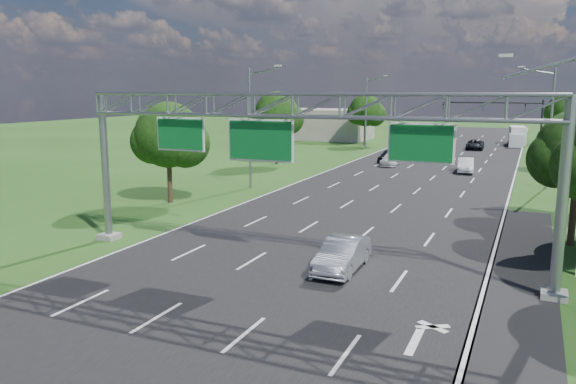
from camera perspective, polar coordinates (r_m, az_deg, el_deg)
The scene contains 19 objects.
ground at distance 43.77m, azimuth 9.65°, elevation -0.60°, with size 220.00×220.00×0.00m, color #234514.
road at distance 43.77m, azimuth 9.65°, elevation -0.60°, with size 18.00×180.00×0.02m, color black.
road_flare at distance 27.00m, azimuth 22.51°, elevation -8.14°, with size 3.00×30.00×0.02m, color black.
sign_gantry at distance 25.79m, azimuth 0.88°, elevation 7.45°, with size 23.50×1.00×9.56m.
traffic_signal at distance 76.85m, azimuth 21.78°, elevation 7.35°, with size 12.21×0.24×7.00m.
streetlight_l_near at distance 47.08m, azimuth -3.69°, elevation 7.13°, with size 2.97×0.22×10.16m.
streetlight_l_far at distance 79.77m, azimuth 8.07°, elevation 8.35°, with size 2.97×0.22×10.16m.
streetlight_r_mid at distance 51.81m, azimuth 24.94°, elevation 6.49°, with size 2.97×0.22×10.16m.
tree_verge_la at distance 41.72m, azimuth -11.97°, elevation 5.39°, with size 5.76×4.80×7.40m.
tree_verge_lb at distance 62.61m, azimuth -1.09°, elevation 7.78°, with size 5.76×4.80×8.06m.
tree_verge_lc at distance 85.07m, azimuth 7.93°, elevation 8.06°, with size 5.76×4.80×7.62m.
tree_verge_re at distance 89.90m, azimuth 26.34°, elevation 7.36°, with size 5.76×4.80×7.84m.
building_left at distance 95.55m, azimuth 3.94°, elevation 6.89°, with size 14.00×10.00×5.00m, color gray.
silver_sedan at distance 26.04m, azimuth 5.55°, elevation -6.31°, with size 1.60×4.58×1.51m, color #A6A9B2.
car_queue_a at distance 62.73m, azimuth 10.39°, elevation 3.25°, with size 1.82×4.48×1.30m, color silver.
car_queue_b at distance 82.75m, azimuth 18.47°, elevation 4.60°, with size 2.28×4.95×1.38m, color black.
car_queue_c at distance 65.29m, azimuth 10.27°, elevation 3.62°, with size 1.78×4.43×1.51m, color black.
car_queue_d at distance 59.35m, azimuth 17.59°, elevation 2.61°, with size 1.51×4.33×1.43m, color white.
box_truck at distance 91.05m, azimuth 22.24°, elevation 5.25°, with size 2.70×7.56×2.79m.
Camera 1 is at (10.34, -11.73, 8.19)m, focal length 35.00 mm.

